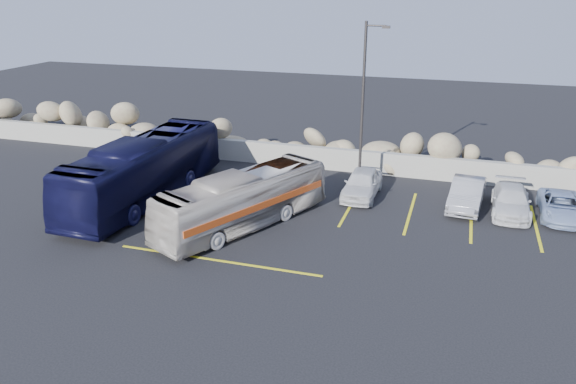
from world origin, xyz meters
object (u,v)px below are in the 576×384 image
(lamppost, at_px, (364,103))
(tour_coach, at_px, (145,170))
(car_d, at_px, (561,206))
(car_a, at_px, (362,183))
(car_b, at_px, (467,194))
(car_c, at_px, (511,201))
(vintage_bus, at_px, (243,200))

(lamppost, relative_size, tour_coach, 0.75)
(car_d, bearing_deg, tour_coach, -168.34)
(car_a, bearing_deg, car_b, 1.49)
(tour_coach, height_order, car_b, tour_coach)
(tour_coach, xyz_separation_m, car_c, (16.26, 3.38, -0.91))
(car_a, bearing_deg, car_c, 0.28)
(car_d, bearing_deg, car_a, -178.88)
(lamppost, xyz_separation_m, car_c, (6.95, -1.18, -3.73))
(lamppost, bearing_deg, car_a, -75.26)
(lamppost, distance_m, vintage_bus, 7.82)
(car_b, bearing_deg, lamppost, 173.42)
(tour_coach, relative_size, car_d, 2.82)
(tour_coach, xyz_separation_m, car_b, (14.38, 3.50, -0.83))
(tour_coach, height_order, car_d, tour_coach)
(vintage_bus, distance_m, car_a, 6.45)
(lamppost, distance_m, tour_coach, 10.74)
(tour_coach, xyz_separation_m, car_d, (18.32, 3.48, -0.95))
(vintage_bus, relative_size, tour_coach, 0.79)
(car_b, distance_m, car_d, 3.94)
(car_d, bearing_deg, car_c, -176.28)
(car_a, bearing_deg, tour_coach, -159.37)
(tour_coach, height_order, car_c, tour_coach)
(vintage_bus, bearing_deg, tour_coach, -169.79)
(car_c, bearing_deg, vintage_bus, -154.81)
(car_b, relative_size, car_c, 1.00)
(vintage_bus, relative_size, car_c, 2.14)
(vintage_bus, bearing_deg, car_c, 50.27)
(car_c, bearing_deg, lamppost, 171.01)
(car_b, bearing_deg, vintage_bus, -145.22)
(car_a, xyz_separation_m, car_d, (8.72, 0.03, -0.13))
(car_a, distance_m, car_b, 4.78)
(lamppost, relative_size, car_c, 2.05)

